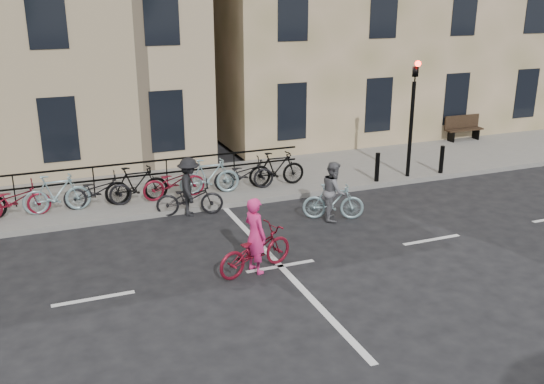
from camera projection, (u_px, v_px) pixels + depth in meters
name	position (u px, v px, depth m)	size (l,w,h in m)	color
ground	(280.00, 266.00, 13.36)	(120.00, 120.00, 0.00)	black
sidewalk	(70.00, 202.00, 17.21)	(46.00, 4.00, 0.15)	slate
traffic_light	(413.00, 104.00, 18.59)	(0.18, 0.30, 3.90)	black
bollard_east	(377.00, 167.00, 18.68)	(0.14, 0.14, 0.90)	black
bollard_west	(442.00, 159.00, 19.52)	(0.14, 0.14, 0.90)	black
bench	(463.00, 127.00, 23.83)	(1.60, 0.41, 0.97)	black
parked_bikes	(115.00, 188.00, 16.60)	(11.45, 1.23, 1.05)	black
cyclist_pink	(255.00, 246.00, 12.96)	(1.99, 1.20, 1.68)	maroon
cyclist_grey	(333.00, 196.00, 15.93)	(1.68, 1.07, 1.57)	#83A4AB
cyclist_dark	(189.00, 193.00, 16.23)	(1.89, 1.13, 1.60)	black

